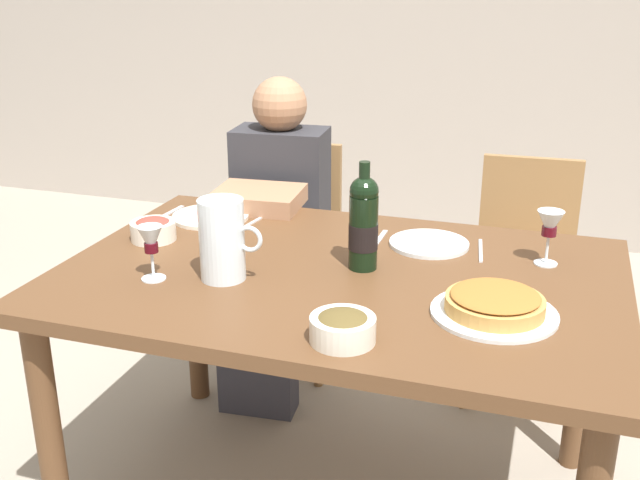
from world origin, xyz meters
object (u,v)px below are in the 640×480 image
object	(u,v)px
wine_glass_left_diner	(151,243)
olive_bowl	(343,327)
diner_left	(273,231)
water_pitcher	(223,244)
chair_left	(291,240)
dinner_plate_left_setting	(429,244)
salad_bowl	(153,229)
wine_bottle	(363,223)
baked_tart	(495,304)
wine_glass_right_diner	(550,226)
chair_right	(524,262)
dinner_plate_right_setting	(211,217)
dining_table	(339,303)

from	to	relation	value
wine_glass_left_diner	olive_bowl	bearing A→B (deg)	-17.18
diner_left	wine_glass_left_diner	bearing A→B (deg)	84.53
water_pitcher	chair_left	xyz separation A→B (m)	(-0.18, 1.00, -0.36)
dinner_plate_left_setting	salad_bowl	bearing A→B (deg)	-165.39
wine_bottle	diner_left	world-z (taller)	diner_left
olive_bowl	diner_left	world-z (taller)	diner_left
baked_tart	chair_left	world-z (taller)	chair_left
salad_bowl	wine_glass_left_diner	distance (m)	0.31
diner_left	wine_glass_right_diner	bearing A→B (deg)	152.76
wine_glass_left_diner	chair_right	size ratio (longest dim) A/B	0.17
chair_right	wine_glass_right_diner	bearing A→B (deg)	94.58
dinner_plate_left_setting	wine_glass_left_diner	bearing A→B (deg)	-143.69
wine_glass_right_diner	diner_left	distance (m)	1.08
wine_bottle	chair_right	distance (m)	1.02
chair_left	dinner_plate_right_setting	bearing A→B (deg)	78.00
baked_tart	chair_right	xyz separation A→B (m)	(0.02, 1.05, -0.29)
chair_right	water_pitcher	bearing A→B (deg)	53.10
baked_tart	dinner_plate_left_setting	xyz separation A→B (m)	(-0.23, 0.41, -0.02)
water_pitcher	wine_glass_right_diner	xyz separation A→B (m)	(0.80, 0.37, 0.02)
wine_glass_right_diner	olive_bowl	bearing A→B (deg)	-123.79
baked_tart	wine_glass_right_diner	distance (m)	0.39
wine_glass_right_diner	diner_left	bearing A→B (deg)	157.63
dining_table	wine_glass_left_diner	bearing A→B (deg)	-155.83
dining_table	dinner_plate_right_setting	bearing A→B (deg)	150.38
dining_table	salad_bowl	world-z (taller)	salad_bowl
olive_bowl	dining_table	bearing A→B (deg)	107.79
dinner_plate_right_setting	wine_bottle	bearing A→B (deg)	-23.71
dining_table	chair_left	size ratio (longest dim) A/B	1.72
wine_glass_right_diner	chair_right	size ratio (longest dim) A/B	0.18
wine_glass_left_diner	diner_left	size ratio (longest dim) A/B	0.13
chair_left	diner_left	size ratio (longest dim) A/B	0.75
dinner_plate_left_setting	chair_left	size ratio (longest dim) A/B	0.27
salad_bowl	diner_left	size ratio (longest dim) A/B	0.12
olive_bowl	dinner_plate_left_setting	bearing A→B (deg)	83.57
olive_bowl	dinner_plate_right_setting	size ratio (longest dim) A/B	0.59
wine_bottle	olive_bowl	bearing A→B (deg)	-80.84
olive_bowl	salad_bowl	bearing A→B (deg)	148.52
wine_bottle	olive_bowl	world-z (taller)	wine_bottle
water_pitcher	wine_glass_right_diner	world-z (taller)	water_pitcher
dining_table	diner_left	world-z (taller)	diner_left
dining_table	salad_bowl	xyz separation A→B (m)	(-0.60, 0.06, 0.13)
dinner_plate_right_setting	chair_left	distance (m)	0.63
chair_right	salad_bowl	bearing A→B (deg)	36.56
salad_bowl	chair_right	size ratio (longest dim) A/B	0.15
wine_bottle	dinner_plate_left_setting	bearing A→B (deg)	58.02
wine_glass_left_diner	wine_glass_right_diner	xyz separation A→B (m)	(0.98, 0.43, 0.01)
salad_bowl	wine_glass_left_diner	size ratio (longest dim) A/B	0.92
water_pitcher	baked_tart	xyz separation A→B (m)	(0.70, -0.00, -0.07)
wine_glass_right_diner	dinner_plate_left_setting	world-z (taller)	wine_glass_right_diner
water_pitcher	dinner_plate_left_setting	distance (m)	0.63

